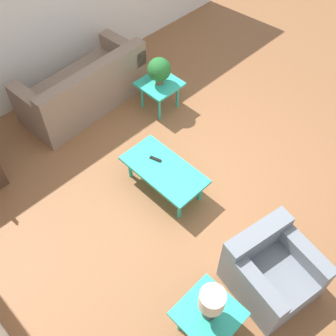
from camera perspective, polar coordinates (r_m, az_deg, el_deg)
ground_plane at (r=5.43m, az=5.02°, el=-1.06°), size 14.00×14.00×0.00m
wall_right at (r=6.43m, az=-16.45°, el=22.25°), size 0.12×7.20×2.70m
sofa at (r=6.30m, az=-11.97°, el=11.14°), size 0.97×2.00×0.85m
armchair at (r=4.50m, az=14.63°, el=-14.14°), size 0.98×0.96×0.74m
coffee_table at (r=5.01m, az=-0.58°, el=-0.42°), size 1.11×0.57×0.39m
side_table_plant at (r=6.09m, az=-1.24°, el=11.78°), size 0.57×0.57×0.47m
side_table_lamp at (r=4.10m, az=5.87°, el=-20.52°), size 0.57×0.57×0.47m
potted_plant at (r=5.90m, az=-1.29°, el=14.07°), size 0.35×0.35×0.42m
table_lamp at (r=3.76m, az=6.33°, el=-18.82°), size 0.24×0.24×0.46m
remote_control at (r=5.07m, az=-1.83°, el=1.31°), size 0.16×0.09×0.02m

